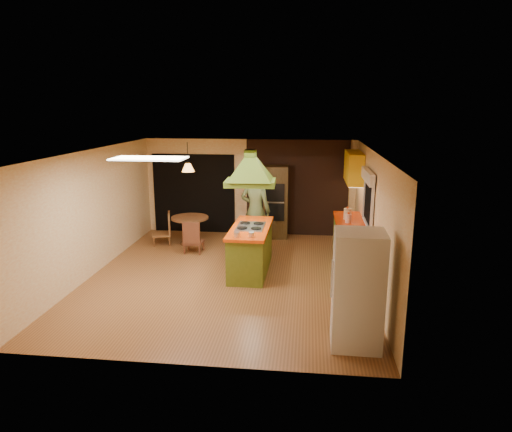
# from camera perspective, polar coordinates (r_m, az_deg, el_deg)

# --- Properties ---
(ground) EXTENTS (6.50, 6.50, 0.00)m
(ground) POSITION_cam_1_polar(r_m,az_deg,el_deg) (9.26, -3.38, -7.52)
(ground) COLOR #945B30
(ground) RESTS_ON ground
(room_walls) EXTENTS (5.50, 6.50, 6.50)m
(room_walls) POSITION_cam_1_polar(r_m,az_deg,el_deg) (8.88, -3.50, 0.02)
(room_walls) COLOR beige
(room_walls) RESTS_ON ground
(ceiling_plane) EXTENTS (6.50, 6.50, 0.00)m
(ceiling_plane) POSITION_cam_1_polar(r_m,az_deg,el_deg) (8.68, -3.62, 8.08)
(ceiling_plane) COLOR silver
(ceiling_plane) RESTS_ON room_walls
(brick_panel) EXTENTS (2.64, 0.03, 2.50)m
(brick_panel) POSITION_cam_1_polar(r_m,az_deg,el_deg) (11.92, 5.16, 3.48)
(brick_panel) COLOR #381E14
(brick_panel) RESTS_ON ground
(nook_opening) EXTENTS (2.20, 0.03, 2.10)m
(nook_opening) POSITION_cam_1_polar(r_m,az_deg,el_deg) (12.33, -7.76, 2.81)
(nook_opening) COLOR black
(nook_opening) RESTS_ON ground
(right_counter) EXTENTS (0.62, 3.05, 0.92)m
(right_counter) POSITION_cam_1_polar(r_m,az_deg,el_deg) (9.59, 11.83, -4.11)
(right_counter) COLOR olive
(right_counter) RESTS_ON ground
(upper_cabinets) EXTENTS (0.34, 1.40, 0.70)m
(upper_cabinets) POSITION_cam_1_polar(r_m,az_deg,el_deg) (10.84, 12.12, 5.98)
(upper_cabinets) COLOR yellow
(upper_cabinets) RESTS_ON room_walls
(window_right) EXTENTS (0.12, 1.35, 1.06)m
(window_right) POSITION_cam_1_polar(r_m,az_deg,el_deg) (9.11, 13.89, 3.34)
(window_right) COLOR black
(window_right) RESTS_ON room_walls
(fluor_panel) EXTENTS (1.20, 0.60, 0.03)m
(fluor_panel) POSITION_cam_1_polar(r_m,az_deg,el_deg) (7.80, -13.22, 7.02)
(fluor_panel) COLOR white
(fluor_panel) RESTS_ON ceiling_plane
(kitchen_island) EXTENTS (0.79, 1.90, 0.96)m
(kitchen_island) POSITION_cam_1_polar(r_m,az_deg,el_deg) (9.37, -0.68, -4.11)
(kitchen_island) COLOR #63701C
(kitchen_island) RESTS_ON ground
(range_hood) EXTENTS (1.00, 0.74, 0.79)m
(range_hood) POSITION_cam_1_polar(r_m,az_deg,el_deg) (8.99, -0.71, 6.71)
(range_hood) COLOR #5B7D1F
(range_hood) RESTS_ON ceiling_plane
(man) EXTENTS (0.81, 0.64, 1.97)m
(man) POSITION_cam_1_polar(r_m,az_deg,el_deg) (10.49, -0.07, 0.66)
(man) COLOR #45502A
(man) RESTS_ON ground
(refrigerator) EXTENTS (0.70, 0.66, 1.68)m
(refrigerator) POSITION_cam_1_polar(r_m,az_deg,el_deg) (6.58, 12.60, -9.00)
(refrigerator) COLOR white
(refrigerator) RESTS_ON ground
(wall_oven) EXTENTS (0.65, 0.63, 1.86)m
(wall_oven) POSITION_cam_1_polar(r_m,az_deg,el_deg) (11.72, 2.47, 1.77)
(wall_oven) COLOR #4F3819
(wall_oven) RESTS_ON ground
(dining_table) EXTENTS (0.91, 0.91, 0.69)m
(dining_table) POSITION_cam_1_polar(r_m,az_deg,el_deg) (11.33, -8.24, -1.13)
(dining_table) COLOR brown
(dining_table) RESTS_ON ground
(chair_left) EXTENTS (0.54, 0.54, 0.79)m
(chair_left) POSITION_cam_1_polar(r_m,az_deg,el_deg) (11.45, -11.75, -1.54)
(chair_left) COLOR brown
(chair_left) RESTS_ON ground
(chair_near) EXTENTS (0.43, 0.43, 0.77)m
(chair_near) POSITION_cam_1_polar(r_m,az_deg,el_deg) (10.68, -7.80, -2.55)
(chair_near) COLOR brown
(chair_near) RESTS_ON ground
(pendant_lamp) EXTENTS (0.38, 0.38, 0.20)m
(pendant_lamp) POSITION_cam_1_polar(r_m,az_deg,el_deg) (11.05, -8.49, 6.01)
(pendant_lamp) COLOR #FF9E3F
(pendant_lamp) RESTS_ON ceiling_plane
(canister_large) EXTENTS (0.18, 0.18, 0.24)m
(canister_large) POSITION_cam_1_polar(r_m,az_deg,el_deg) (10.14, 11.35, 0.26)
(canister_large) COLOR beige
(canister_large) RESTS_ON right_counter
(canister_medium) EXTENTS (0.17, 0.17, 0.18)m
(canister_medium) POSITION_cam_1_polar(r_m,az_deg,el_deg) (9.87, 11.47, -0.28)
(canister_medium) COLOR #FCE4CB
(canister_medium) RESTS_ON right_counter
(canister_small) EXTENTS (0.14, 0.14, 0.17)m
(canister_small) POSITION_cam_1_polar(r_m,az_deg,el_deg) (10.26, 11.29, 0.24)
(canister_small) COLOR beige
(canister_small) RESTS_ON right_counter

